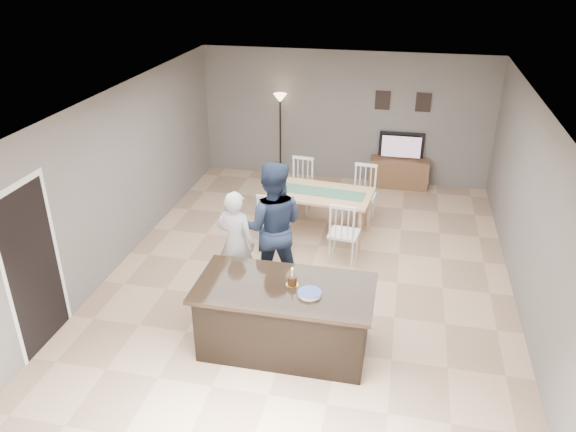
% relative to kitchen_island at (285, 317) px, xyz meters
% --- Properties ---
extents(floor, '(8.00, 8.00, 0.00)m').
position_rel_kitchen_island_xyz_m(floor, '(0.00, 1.80, -0.45)').
color(floor, tan).
rests_on(floor, ground).
extents(room_shell, '(8.00, 8.00, 8.00)m').
position_rel_kitchen_island_xyz_m(room_shell, '(0.00, 1.80, 1.22)').
color(room_shell, slate).
rests_on(room_shell, floor).
extents(kitchen_island, '(2.15, 1.10, 0.90)m').
position_rel_kitchen_island_xyz_m(kitchen_island, '(0.00, 0.00, 0.00)').
color(kitchen_island, black).
rests_on(kitchen_island, floor).
extents(tv_console, '(1.20, 0.40, 0.60)m').
position_rel_kitchen_island_xyz_m(tv_console, '(1.20, 5.57, -0.15)').
color(tv_console, brown).
rests_on(tv_console, floor).
extents(television, '(0.91, 0.12, 0.53)m').
position_rel_kitchen_island_xyz_m(television, '(1.20, 5.64, 0.41)').
color(television, black).
rests_on(television, tv_console).
extents(tv_screen_glow, '(0.78, 0.00, 0.78)m').
position_rel_kitchen_island_xyz_m(tv_screen_glow, '(1.20, 5.56, 0.42)').
color(tv_screen_glow, '#EA541A').
rests_on(tv_screen_glow, tv_console).
extents(picture_frames, '(1.10, 0.02, 0.38)m').
position_rel_kitchen_island_xyz_m(picture_frames, '(1.15, 5.78, 1.30)').
color(picture_frames, black).
rests_on(picture_frames, room_shell).
extents(doorway, '(0.00, 2.10, 2.65)m').
position_rel_kitchen_island_xyz_m(doorway, '(-2.99, -0.50, 0.80)').
color(doorway, black).
rests_on(doorway, floor).
extents(woman, '(0.63, 0.47, 1.58)m').
position_rel_kitchen_island_xyz_m(woman, '(-0.95, 1.11, 0.33)').
color(woman, '#B2B2B7').
rests_on(woman, floor).
extents(man, '(1.05, 0.88, 1.95)m').
position_rel_kitchen_island_xyz_m(man, '(-0.48, 1.35, 0.52)').
color(man, '#1B253C').
rests_on(man, floor).
extents(birthday_cake, '(0.15, 0.15, 0.24)m').
position_rel_kitchen_island_xyz_m(birthday_cake, '(0.08, 0.06, 0.50)').
color(birthday_cake, gold).
rests_on(birthday_cake, kitchen_island).
extents(plate_stack, '(0.28, 0.28, 0.04)m').
position_rel_kitchen_island_xyz_m(plate_stack, '(0.32, -0.11, 0.47)').
color(plate_stack, white).
rests_on(plate_stack, kitchen_island).
extents(dining_table, '(1.82, 2.09, 1.05)m').
position_rel_kitchen_island_xyz_m(dining_table, '(-0.06, 3.10, 0.21)').
color(dining_table, tan).
rests_on(dining_table, floor).
extents(floor_lamp, '(0.27, 0.27, 1.82)m').
position_rel_kitchen_island_xyz_m(floor_lamp, '(-1.32, 5.59, 0.96)').
color(floor_lamp, black).
rests_on(floor_lamp, floor).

